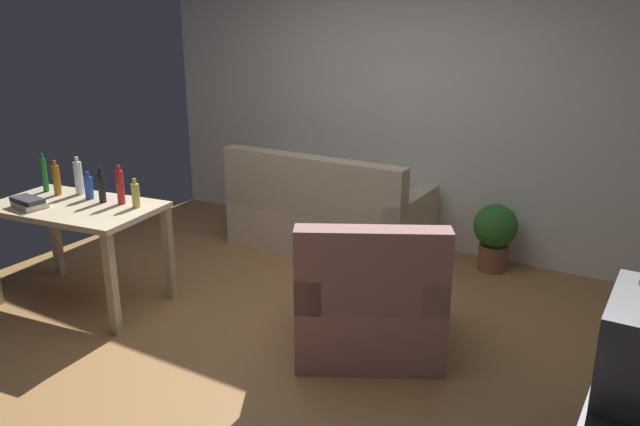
{
  "coord_description": "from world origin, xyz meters",
  "views": [
    {
      "loc": [
        2.27,
        -3.1,
        2.12
      ],
      "look_at": [
        0.1,
        0.5,
        0.75
      ],
      "focal_mm": 35.76,
      "sensor_mm": 36.0,
      "label": 1
    }
  ],
  "objects_px": {
    "bottle_squat": "(136,195)",
    "book_stack": "(29,203)",
    "bottle_blue": "(89,187)",
    "bottle_clear": "(79,178)",
    "potted_plant": "(495,233)",
    "bottle_amber": "(56,180)",
    "bottle_red": "(120,187)",
    "desk": "(76,219)",
    "armchair": "(369,303)",
    "bottle_green": "(44,174)",
    "couch": "(327,217)",
    "bottle_dark": "(102,187)"
  },
  "relations": [
    {
      "from": "desk",
      "to": "armchair",
      "type": "distance_m",
      "value": 2.22
    },
    {
      "from": "bottle_amber",
      "to": "book_stack",
      "type": "relative_size",
      "value": 0.97
    },
    {
      "from": "bottle_green",
      "to": "bottle_blue",
      "type": "height_order",
      "value": "bottle_green"
    },
    {
      "from": "armchair",
      "to": "bottle_clear",
      "type": "relative_size",
      "value": 4.14
    },
    {
      "from": "bottle_green",
      "to": "potted_plant",
      "type": "bearing_deg",
      "value": 35.11
    },
    {
      "from": "bottle_blue",
      "to": "bottle_dark",
      "type": "height_order",
      "value": "bottle_dark"
    },
    {
      "from": "couch",
      "to": "bottle_dark",
      "type": "distance_m",
      "value": 2.01
    },
    {
      "from": "armchair",
      "to": "bottle_red",
      "type": "xyz_separation_m",
      "value": [
        -1.86,
        -0.29,
        0.57
      ]
    },
    {
      "from": "bottle_green",
      "to": "bottle_blue",
      "type": "relative_size",
      "value": 1.45
    },
    {
      "from": "bottle_clear",
      "to": "bottle_red",
      "type": "relative_size",
      "value": 1.01
    },
    {
      "from": "potted_plant",
      "to": "armchair",
      "type": "height_order",
      "value": "armchair"
    },
    {
      "from": "armchair",
      "to": "bottle_blue",
      "type": "xyz_separation_m",
      "value": [
        -2.16,
        -0.32,
        0.53
      ]
    },
    {
      "from": "desk",
      "to": "bottle_amber",
      "type": "bearing_deg",
      "value": 153.6
    },
    {
      "from": "potted_plant",
      "to": "armchair",
      "type": "relative_size",
      "value": 0.48
    },
    {
      "from": "potted_plant",
      "to": "bottle_red",
      "type": "xyz_separation_m",
      "value": [
        -2.17,
        -1.98,
        0.56
      ]
    },
    {
      "from": "couch",
      "to": "bottle_clear",
      "type": "relative_size",
      "value": 6.02
    },
    {
      "from": "bottle_blue",
      "to": "bottle_clear",
      "type": "bearing_deg",
      "value": 163.95
    },
    {
      "from": "potted_plant",
      "to": "bottle_red",
      "type": "height_order",
      "value": "bottle_red"
    },
    {
      "from": "desk",
      "to": "bottle_amber",
      "type": "xyz_separation_m",
      "value": [
        -0.31,
        0.11,
        0.23
      ]
    },
    {
      "from": "armchair",
      "to": "bottle_clear",
      "type": "height_order",
      "value": "bottle_clear"
    },
    {
      "from": "bottle_squat",
      "to": "book_stack",
      "type": "height_order",
      "value": "bottle_squat"
    },
    {
      "from": "bottle_squat",
      "to": "book_stack",
      "type": "bearing_deg",
      "value": -148.66
    },
    {
      "from": "bottle_amber",
      "to": "bottle_red",
      "type": "relative_size",
      "value": 0.93
    },
    {
      "from": "book_stack",
      "to": "bottle_clear",
      "type": "bearing_deg",
      "value": 85.24
    },
    {
      "from": "bottle_green",
      "to": "bottle_red",
      "type": "bearing_deg",
      "value": 5.5
    },
    {
      "from": "desk",
      "to": "bottle_red",
      "type": "xyz_separation_m",
      "value": [
        0.28,
        0.19,
        0.24
      ]
    },
    {
      "from": "couch",
      "to": "potted_plant",
      "type": "relative_size",
      "value": 3.04
    },
    {
      "from": "couch",
      "to": "bottle_blue",
      "type": "bearing_deg",
      "value": 58.51
    },
    {
      "from": "bottle_amber",
      "to": "bottle_blue",
      "type": "xyz_separation_m",
      "value": [
        0.29,
        0.05,
        -0.03
      ]
    },
    {
      "from": "couch",
      "to": "bottle_squat",
      "type": "height_order",
      "value": "bottle_squat"
    },
    {
      "from": "desk",
      "to": "bottle_red",
      "type": "distance_m",
      "value": 0.41
    },
    {
      "from": "bottle_amber",
      "to": "bottle_red",
      "type": "height_order",
      "value": "bottle_red"
    },
    {
      "from": "bottle_amber",
      "to": "book_stack",
      "type": "distance_m",
      "value": 0.34
    },
    {
      "from": "bottle_green",
      "to": "book_stack",
      "type": "relative_size",
      "value": 1.09
    },
    {
      "from": "armchair",
      "to": "bottle_green",
      "type": "bearing_deg",
      "value": -20.76
    },
    {
      "from": "couch",
      "to": "bottle_squat",
      "type": "relative_size",
      "value": 8.27
    },
    {
      "from": "bottle_squat",
      "to": "potted_plant",
      "type": "bearing_deg",
      "value": 44.48
    },
    {
      "from": "bottle_green",
      "to": "bottle_amber",
      "type": "distance_m",
      "value": 0.16
    },
    {
      "from": "bottle_amber",
      "to": "bottle_clear",
      "type": "height_order",
      "value": "bottle_clear"
    },
    {
      "from": "bottle_squat",
      "to": "desk",
      "type": "bearing_deg",
      "value": -155.93
    },
    {
      "from": "couch",
      "to": "bottle_dark",
      "type": "xyz_separation_m",
      "value": [
        -0.89,
        -1.71,
        0.57
      ]
    },
    {
      "from": "couch",
      "to": "bottle_squat",
      "type": "distance_m",
      "value": 1.85
    },
    {
      "from": "potted_plant",
      "to": "bottle_green",
      "type": "distance_m",
      "value": 3.61
    },
    {
      "from": "desk",
      "to": "couch",
      "type": "bearing_deg",
      "value": 54.04
    },
    {
      "from": "bottle_clear",
      "to": "potted_plant",
      "type": "bearing_deg",
      "value": 36.73
    },
    {
      "from": "couch",
      "to": "book_stack",
      "type": "distance_m",
      "value": 2.46
    },
    {
      "from": "bottle_green",
      "to": "bottle_amber",
      "type": "height_order",
      "value": "bottle_green"
    },
    {
      "from": "armchair",
      "to": "book_stack",
      "type": "bearing_deg",
      "value": -12.39
    },
    {
      "from": "potted_plant",
      "to": "bottle_clear",
      "type": "height_order",
      "value": "bottle_clear"
    },
    {
      "from": "armchair",
      "to": "bottle_amber",
      "type": "distance_m",
      "value": 2.54
    }
  ]
}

